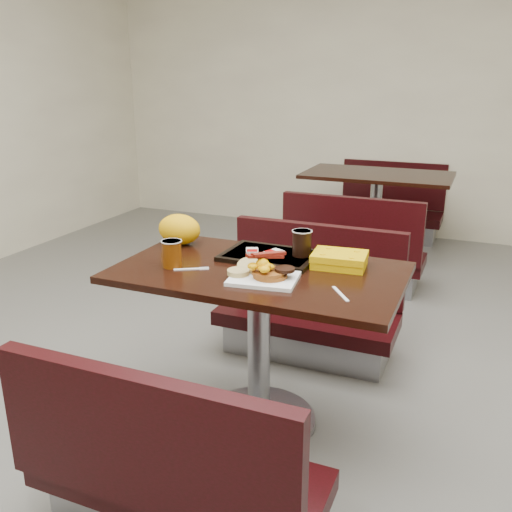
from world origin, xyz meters
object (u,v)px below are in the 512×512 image
at_px(bench_near_n, 307,297).
at_px(coffee_cup_near, 172,254).
at_px(table_near, 259,349).
at_px(bench_far_n, 389,202).
at_px(tray, 270,256).
at_px(bench_far_s, 356,240).
at_px(knife, 340,294).
at_px(table_far, 375,217).
at_px(pancake_stack, 270,274).
at_px(paper_bag, 179,229).
at_px(bench_near_s, 179,444).
at_px(hashbrown_sleeve_right, 274,253).
at_px(platter, 264,279).
at_px(clamshell, 339,260).
at_px(hashbrown_sleeve_left, 252,252).
at_px(fork, 186,269).
at_px(coffee_cup_far, 302,243).

height_order(bench_near_n, coffee_cup_near, coffee_cup_near).
distance_m(table_near, bench_far_n, 3.30).
distance_m(bench_near_n, tray, 0.67).
distance_m(bench_far_n, tray, 3.16).
distance_m(coffee_cup_near, tray, 0.44).
height_order(bench_far_s, knife, knife).
bearing_deg(coffee_cup_near, table_far, 82.56).
relative_size(pancake_stack, paper_bag, 0.65).
xyz_separation_m(bench_near_s, bench_far_s, (0.00, 2.60, 0.00)).
bearing_deg(coffee_cup_near, bench_far_s, 80.02).
xyz_separation_m(table_near, hashbrown_sleeve_right, (0.01, 0.15, 0.40)).
height_order(platter, clamshell, clamshell).
bearing_deg(tray, bench_far_n, 90.88).
bearing_deg(table_near, tray, 94.85).
bearing_deg(bench_near_s, tray, 90.91).
bearing_deg(tray, bench_near_s, -87.96).
xyz_separation_m(platter, pancake_stack, (0.02, 0.01, 0.02)).
height_order(bench_near_s, platter, platter).
height_order(table_far, coffee_cup_near, coffee_cup_near).
height_order(bench_far_n, paper_bag, paper_bag).
relative_size(bench_near_n, bench_far_n, 1.00).
bearing_deg(coffee_cup_near, knife, -2.38).
height_order(table_near, hashbrown_sleeve_right, hashbrown_sleeve_right).
height_order(table_near, hashbrown_sleeve_left, hashbrown_sleeve_left).
relative_size(bench_near_s, pancake_stack, 7.30).
height_order(bench_far_s, clamshell, clamshell).
distance_m(coffee_cup_near, clamshell, 0.71).
bearing_deg(hashbrown_sleeve_left, clamshell, -18.68).
distance_m(table_far, coffee_cup_near, 2.77).
xyz_separation_m(fork, knife, (0.67, -0.02, -0.00)).
distance_m(bench_near_n, coffee_cup_near, 0.99).
height_order(bench_near_n, bench_far_s, same).
relative_size(pancake_stack, tray, 0.33).
bearing_deg(tray, paper_bag, 177.48).
xyz_separation_m(bench_far_n, fork, (-0.28, -3.42, 0.39)).
distance_m(bench_far_n, hashbrown_sleeve_right, 3.18).
height_order(bench_far_s, bench_far_n, same).
bearing_deg(table_far, pancake_stack, -88.04).
relative_size(bench_near_n, paper_bag, 4.72).
distance_m(coffee_cup_far, paper_bag, 0.62).
distance_m(bench_far_s, hashbrown_sleeve_right, 1.80).
bearing_deg(hashbrown_sleeve_left, bench_far_n, 64.91).
relative_size(bench_near_s, fork, 6.78).
relative_size(table_near, bench_far_n, 1.20).
bearing_deg(bench_near_n, coffee_cup_far, -76.24).
xyz_separation_m(bench_far_n, clamshell, (0.30, -3.14, 0.42)).
bearing_deg(bench_near_s, clamshell, 70.65).
bearing_deg(coffee_cup_far, tray, -168.14).
height_order(table_near, table_far, same).
xyz_separation_m(bench_far_n, coffee_cup_near, (-0.35, -3.41, 0.45)).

